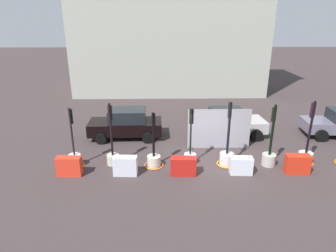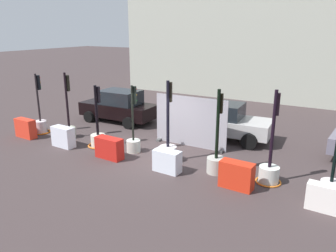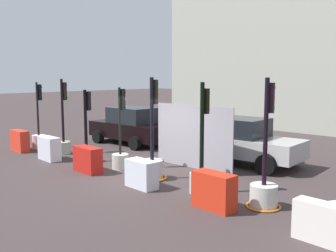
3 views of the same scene
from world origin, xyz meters
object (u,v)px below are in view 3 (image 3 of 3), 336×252
construction_barrier_5 (321,223)px  car_silver_hatchback (245,142)px  construction_barrier_0 (20,141)px  traffic_light_6 (264,186)px  construction_barrier_1 (49,149)px  construction_barrier_2 (88,160)px  construction_barrier_4 (214,191)px  traffic_light_4 (152,163)px  traffic_light_3 (121,152)px  traffic_light_5 (202,172)px  car_black_sedan (131,126)px  construction_barrier_3 (142,174)px  traffic_light_1 (64,137)px  traffic_light_0 (39,137)px  traffic_light_2 (87,150)px

construction_barrier_5 → car_silver_hatchback: bearing=135.3°
construction_barrier_0 → traffic_light_6: bearing=4.8°
construction_barrier_1 → construction_barrier_2: (2.61, -0.05, -0.02)m
construction_barrier_0 → construction_barrier_4: bearing=-0.0°
traffic_light_4 → construction_barrier_1: (-4.77, -0.87, -0.05)m
traffic_light_3 → construction_barrier_5: size_ratio=2.69×
traffic_light_5 → construction_barrier_2: bearing=-168.5°
traffic_light_6 → construction_barrier_1: size_ratio=2.92×
traffic_light_6 → construction_barrier_0: 11.19m
construction_barrier_2 → car_black_sedan: 5.49m
traffic_light_3 → construction_barrier_3: (2.22, -1.03, -0.17)m
car_silver_hatchback → car_black_sedan: car_black_sedan is taller
construction_barrier_1 → traffic_light_1: bearing=124.3°
traffic_light_0 → construction_barrier_5: 13.02m
traffic_light_0 → traffic_light_3: traffic_light_0 is taller
construction_barrier_4 → traffic_light_3: bearing=168.1°
traffic_light_6 → car_black_sedan: (-9.09, 3.54, 0.31)m
traffic_light_5 → construction_barrier_4: (1.03, -0.79, -0.15)m
traffic_light_2 → construction_barrier_1: size_ratio=2.49×
traffic_light_4 → construction_barrier_1: 4.85m
traffic_light_5 → construction_barrier_3: traffic_light_5 is taller
construction_barrier_0 → construction_barrier_4: size_ratio=1.02×
traffic_light_1 → car_black_sedan: (0.27, 3.43, 0.18)m
construction_barrier_4 → traffic_light_6: bearing=49.0°
traffic_light_6 → construction_barrier_3: (-3.39, -0.95, -0.13)m
construction_barrier_0 → car_silver_hatchback: (8.25, 4.58, 0.39)m
construction_barrier_5 → traffic_light_1: bearing=174.1°
construction_barrier_1 → construction_barrier_5: construction_barrier_1 is taller
traffic_light_3 → construction_barrier_4: bearing=-11.9°
construction_barrier_0 → construction_barrier_1: construction_barrier_0 is taller
traffic_light_0 → construction_barrier_2: bearing=-10.4°
traffic_light_6 → traffic_light_4: bearing=-178.9°
traffic_light_2 → construction_barrier_3: traffic_light_2 is taller
construction_barrier_3 → construction_barrier_5: size_ratio=0.98×
traffic_light_5 → car_silver_hatchback: 3.94m
traffic_light_0 → traffic_light_1: 1.80m
traffic_light_3 → traffic_light_5: size_ratio=0.93×
construction_barrier_0 → traffic_light_0: bearing=89.8°
construction_barrier_4 → car_silver_hatchback: (-2.08, 4.58, 0.39)m
construction_barrier_1 → construction_barrier_3: (5.25, -0.01, -0.04)m
traffic_light_6 → car_silver_hatchback: 4.67m
construction_barrier_0 → construction_barrier_2: construction_barrier_0 is taller
traffic_light_2 → construction_barrier_0: bearing=-167.9°
car_black_sedan → construction_barrier_1: bearing=-84.3°
traffic_light_1 → construction_barrier_1: 1.30m
construction_barrier_0 → car_black_sedan: size_ratio=0.26×
traffic_light_0 → traffic_light_1: bearing=5.3°
traffic_light_5 → construction_barrier_3: size_ratio=2.98×
construction_barrier_3 → traffic_light_3: bearing=155.1°
traffic_light_2 → traffic_light_3: (1.75, 0.20, 0.11)m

